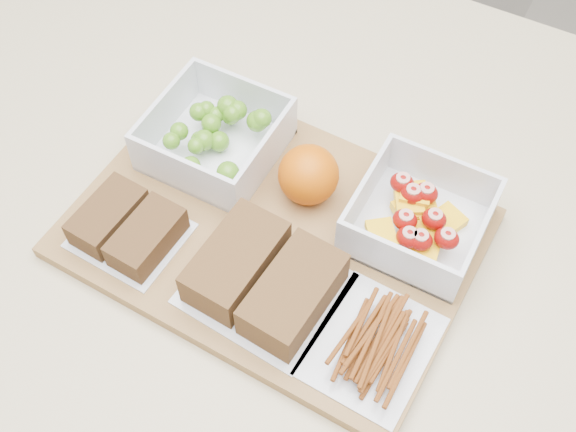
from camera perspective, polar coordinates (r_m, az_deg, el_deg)
name	(u,v)px	position (r m, az deg, el deg)	size (l,w,h in m)	color
counter	(296,377)	(1.20, 0.61, -12.63)	(1.20, 0.90, 0.90)	beige
cutting_board	(274,233)	(0.79, -1.14, -1.34)	(0.42, 0.30, 0.02)	olive
grape_container	(217,136)	(0.83, -5.59, 6.28)	(0.14, 0.14, 0.06)	silver
fruit_container	(418,219)	(0.77, 10.27, -0.24)	(0.13, 0.13, 0.06)	silver
orange	(308,175)	(0.78, 1.63, 3.28)	(0.07, 0.07, 0.07)	#D15904
sandwich_bag_left	(128,227)	(0.78, -12.56, -0.88)	(0.11, 0.10, 0.03)	silver
sandwich_bag_center	(264,278)	(0.72, -1.87, -4.95)	(0.16, 0.14, 0.05)	silver
pretzel_bag	(373,341)	(0.71, 6.74, -9.76)	(0.11, 0.14, 0.03)	silver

